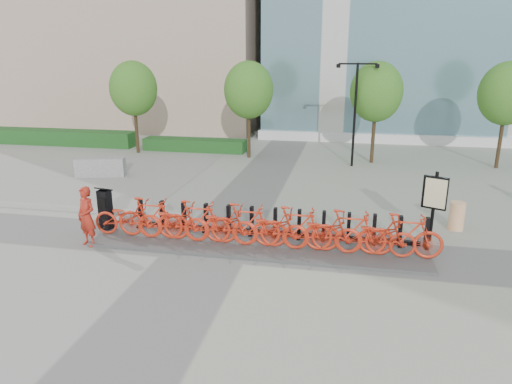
% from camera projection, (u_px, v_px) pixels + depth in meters
% --- Properties ---
extents(ground, '(120.00, 120.00, 0.00)m').
position_uv_depth(ground, '(212.00, 244.00, 13.32)').
color(ground, '#979A86').
extents(gravel_patch, '(14.00, 14.00, 0.00)m').
position_uv_depth(gravel_patch, '(53.00, 171.00, 21.79)').
color(gravel_patch, gray).
rests_on(gravel_patch, ground).
extents(hedge_a, '(10.00, 1.40, 0.90)m').
position_uv_depth(hedge_a, '(59.00, 137.00, 28.53)').
color(hedge_a, '#1B471F').
rests_on(hedge_a, ground).
extents(hedge_b, '(6.00, 1.20, 0.70)m').
position_uv_depth(hedge_b, '(195.00, 145.00, 26.58)').
color(hedge_b, '#1B471F').
rests_on(hedge_b, ground).
extents(tree_0, '(2.60, 2.60, 5.10)m').
position_uv_depth(tree_0, '(134.00, 89.00, 25.10)').
color(tree_0, '#473621').
rests_on(tree_0, ground).
extents(tree_1, '(2.60, 2.60, 5.10)m').
position_uv_depth(tree_1, '(249.00, 90.00, 23.87)').
color(tree_1, '#473621').
rests_on(tree_1, ground).
extents(tree_2, '(2.60, 2.60, 5.10)m').
position_uv_depth(tree_2, '(376.00, 92.00, 22.64)').
color(tree_2, '#473621').
rests_on(tree_2, ground).
extents(tree_3, '(2.60, 2.60, 5.10)m').
position_uv_depth(tree_3, '(507.00, 94.00, 21.51)').
color(tree_3, '#473621').
rests_on(tree_3, ground).
extents(streetlamp, '(2.00, 0.20, 5.00)m').
position_uv_depth(streetlamp, '(355.00, 103.00, 22.02)').
color(streetlamp, black).
rests_on(streetlamp, ground).
extents(dock_pad, '(9.60, 2.40, 0.08)m').
position_uv_depth(dock_pad, '(258.00, 242.00, 13.34)').
color(dock_pad, '#4B4B4B').
rests_on(dock_pad, ground).
extents(dock_rail_posts, '(8.74, 0.50, 0.85)m').
position_uv_depth(dock_rail_posts, '(275.00, 222.00, 13.58)').
color(dock_rail_posts, black).
rests_on(dock_rail_posts, dock_pad).
extents(bike_0, '(2.10, 0.73, 1.10)m').
position_uv_depth(bike_0, '(128.00, 218.00, 13.58)').
color(bike_0, red).
rests_on(bike_0, dock_pad).
extents(bike_1, '(2.03, 0.57, 1.22)m').
position_uv_depth(bike_1, '(150.00, 218.00, 13.43)').
color(bike_1, red).
rests_on(bike_1, dock_pad).
extents(bike_2, '(2.10, 0.73, 1.10)m').
position_uv_depth(bike_2, '(173.00, 221.00, 13.31)').
color(bike_2, red).
rests_on(bike_2, dock_pad).
extents(bike_3, '(2.03, 0.57, 1.22)m').
position_uv_depth(bike_3, '(197.00, 221.00, 13.16)').
color(bike_3, red).
rests_on(bike_3, dock_pad).
extents(bike_4, '(2.10, 0.73, 1.10)m').
position_uv_depth(bike_4, '(221.00, 225.00, 13.04)').
color(bike_4, red).
rests_on(bike_4, dock_pad).
extents(bike_5, '(2.03, 0.57, 1.22)m').
position_uv_depth(bike_5, '(245.00, 224.00, 12.89)').
color(bike_5, red).
rests_on(bike_5, dock_pad).
extents(bike_6, '(2.10, 0.73, 1.10)m').
position_uv_depth(bike_6, '(270.00, 228.00, 12.77)').
color(bike_6, red).
rests_on(bike_6, dock_pad).
extents(bike_7, '(2.03, 0.57, 1.22)m').
position_uv_depth(bike_7, '(296.00, 228.00, 12.61)').
color(bike_7, red).
rests_on(bike_7, dock_pad).
extents(bike_8, '(2.10, 0.73, 1.10)m').
position_uv_depth(bike_8, '(322.00, 232.00, 12.49)').
color(bike_8, red).
rests_on(bike_8, dock_pad).
extents(bike_9, '(2.03, 0.57, 1.22)m').
position_uv_depth(bike_9, '(349.00, 232.00, 12.34)').
color(bike_9, red).
rests_on(bike_9, dock_pad).
extents(bike_10, '(2.10, 0.73, 1.10)m').
position_uv_depth(bike_10, '(376.00, 236.00, 12.22)').
color(bike_10, red).
rests_on(bike_10, dock_pad).
extents(bike_11, '(2.03, 0.57, 1.22)m').
position_uv_depth(bike_11, '(404.00, 236.00, 12.07)').
color(bike_11, red).
rests_on(bike_11, dock_pad).
extents(kiosk, '(0.47, 0.41, 1.36)m').
position_uv_depth(kiosk, '(105.00, 209.00, 14.11)').
color(kiosk, black).
rests_on(kiosk, dock_pad).
extents(worker_red, '(0.75, 0.63, 1.75)m').
position_uv_depth(worker_red, '(87.00, 217.00, 12.98)').
color(worker_red, '#A52215').
rests_on(worker_red, ground).
extents(construction_barrel, '(0.58, 0.58, 0.90)m').
position_uv_depth(construction_barrel, '(457.00, 216.00, 14.31)').
color(construction_barrel, orange).
rests_on(construction_barrel, ground).
extents(jersey_barrier, '(2.27, 1.12, 0.85)m').
position_uv_depth(jersey_barrier, '(100.00, 167.00, 20.79)').
color(jersey_barrier, '#ACACAC').
rests_on(jersey_barrier, ground).
extents(map_sign, '(0.67, 0.37, 2.12)m').
position_uv_depth(map_sign, '(435.00, 196.00, 13.10)').
color(map_sign, black).
rests_on(map_sign, ground).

